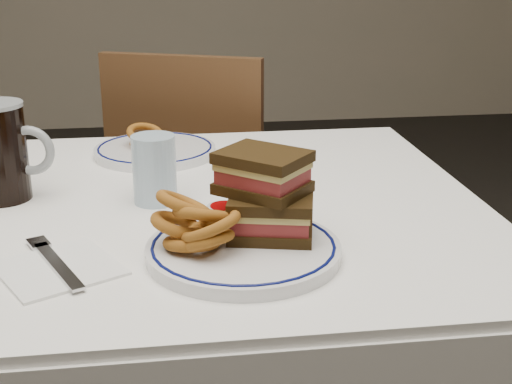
{
  "coord_description": "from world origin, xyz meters",
  "views": [
    {
      "loc": [
        0.11,
        -1.09,
        1.15
      ],
      "look_at": [
        0.23,
        -0.22,
        0.84
      ],
      "focal_mm": 50.0,
      "sensor_mm": 36.0,
      "label": 1
    }
  ],
  "objects": [
    {
      "name": "dining_table",
      "position": [
        0.0,
        0.0,
        0.64
      ],
      "size": [
        1.27,
        0.87,
        0.75
      ],
      "color": "white",
      "rests_on": "floor"
    },
    {
      "name": "chair_far",
      "position": [
        0.21,
        0.75,
        0.48
      ],
      "size": [
        0.53,
        0.53,
        0.89
      ],
      "color": "#452416",
      "rests_on": "floor"
    },
    {
      "name": "onion_rings_main",
      "position": [
        0.15,
        -0.22,
        0.8
      ],
      "size": [
        0.13,
        0.12,
        0.09
      ],
      "color": "#6D310E",
      "rests_on": "main_plate"
    },
    {
      "name": "water_glass",
      "position": [
        0.1,
        0.01,
        0.81
      ],
      "size": [
        0.07,
        0.07,
        0.11
      ],
      "primitive_type": "cylinder",
      "color": "#A6C2D7",
      "rests_on": "dining_table"
    },
    {
      "name": "far_plate",
      "position": [
        0.1,
        0.28,
        0.76
      ],
      "size": [
        0.24,
        0.24,
        0.02
      ],
      "color": "white",
      "rests_on": "dining_table"
    },
    {
      "name": "napkin_fork",
      "position": [
        -0.03,
        -0.22,
        0.75
      ],
      "size": [
        0.19,
        0.2,
        0.01
      ],
      "color": "white",
      "rests_on": "dining_table"
    },
    {
      "name": "ketchup_ramekin",
      "position": [
        0.2,
        -0.15,
        0.78
      ],
      "size": [
        0.05,
        0.05,
        0.03
      ],
      "color": "white",
      "rests_on": "main_plate"
    },
    {
      "name": "main_plate",
      "position": [
        0.22,
        -0.22,
        0.76
      ],
      "size": [
        0.26,
        0.26,
        0.02
      ],
      "color": "white",
      "rests_on": "dining_table"
    },
    {
      "name": "reuben_sandwich",
      "position": [
        0.25,
        -0.19,
        0.83
      ],
      "size": [
        0.15,
        0.14,
        0.12
      ],
      "color": "black",
      "rests_on": "main_plate"
    },
    {
      "name": "onion_rings_far",
      "position": [
        0.09,
        0.29,
        0.78
      ],
      "size": [
        0.09,
        0.09,
        0.05
      ],
      "color": "#6D310E",
      "rests_on": "far_plate"
    }
  ]
}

